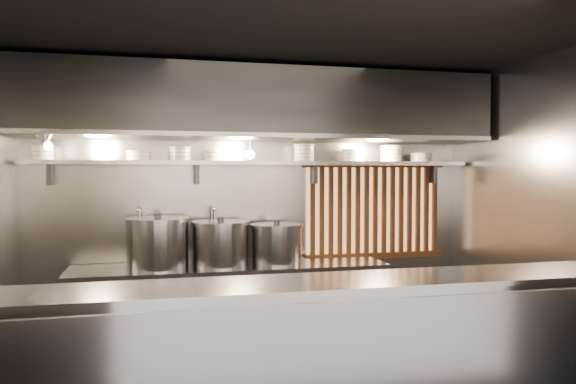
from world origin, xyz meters
name	(u,v)px	position (x,y,z in m)	size (l,w,h in m)	color
ceiling	(290,40)	(0.00, 0.00, 2.80)	(4.50, 4.50, 0.00)	black
wall_back	(255,210)	(0.00, 1.50, 1.40)	(4.50, 4.50, 0.00)	gray
wall_right	(541,217)	(2.25, 0.00, 1.40)	(3.00, 3.00, 0.00)	gray
serving_counter	(327,372)	(0.00, -0.96, 0.57)	(4.50, 0.56, 1.13)	#9B9BA0
cooking_bench	(231,311)	(-0.30, 1.13, 0.45)	(3.00, 0.70, 0.90)	#9B9BA0
bowl_shelf	(258,163)	(0.00, 1.32, 1.88)	(4.40, 0.34, 0.04)	#9B9BA0
exhaust_hood	(262,106)	(0.00, 1.10, 2.42)	(4.40, 0.81, 0.65)	#2D2D30
wood_screen	(374,210)	(1.30, 1.45, 1.38)	(1.56, 0.09, 1.04)	#F0A86C
faucet_left	(140,222)	(-1.15, 1.37, 1.31)	(0.04, 0.30, 0.50)	silver
faucet_right	(213,221)	(-0.45, 1.37, 1.31)	(0.04, 0.30, 0.50)	silver
heat_lamp	(45,139)	(-1.90, 0.85, 2.07)	(0.25, 0.35, 0.20)	#9B9BA0
pendant_bulb	(250,154)	(-0.10, 1.20, 1.96)	(0.09, 0.09, 0.19)	#2D2D30
stock_pot_left	(158,243)	(-0.98, 1.12, 1.14)	(0.66, 0.66, 0.51)	#9B9BA0
stock_pot_mid	(221,243)	(-0.40, 1.12, 1.11)	(0.70, 0.70, 0.46)	#9B9BA0
stock_pot_right	(277,243)	(0.14, 1.12, 1.09)	(0.68, 0.68, 0.42)	#9B9BA0
bowl_stack_0	(43,153)	(-2.00, 1.32, 1.97)	(0.20, 0.20, 0.13)	silver
bowl_stack_1	(138,156)	(-1.16, 1.32, 1.95)	(0.24, 0.24, 0.09)	silver
bowl_stack_2	(180,154)	(-0.76, 1.32, 1.97)	(0.21, 0.21, 0.13)	silver
bowl_stack_3	(213,156)	(-0.45, 1.32, 1.95)	(0.20, 0.20, 0.09)	silver
bowl_stack_4	(304,153)	(0.47, 1.32, 1.98)	(0.22, 0.22, 0.17)	silver
bowl_stack_5	(351,155)	(0.98, 1.32, 1.97)	(0.21, 0.21, 0.13)	silver
bowl_stack_6	(391,154)	(1.43, 1.32, 1.98)	(0.24, 0.24, 0.17)	silver
bowl_stack_7	(421,157)	(1.77, 1.32, 1.95)	(0.24, 0.24, 0.09)	silver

